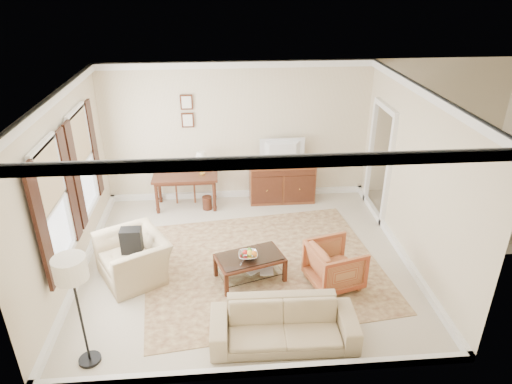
{
  "coord_description": "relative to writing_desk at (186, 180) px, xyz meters",
  "views": [
    {
      "loc": [
        -0.37,
        -6.49,
        4.51
      ],
      "look_at": [
        0.2,
        0.3,
        1.15
      ],
      "focal_mm": 32.0,
      "sensor_mm": 36.0,
      "label": 1
    }
  ],
  "objects": [
    {
      "name": "desk_chair",
      "position": [
        -0.03,
        0.35,
        -0.08
      ],
      "size": [
        0.46,
        0.46,
        1.05
      ],
      "primitive_type": null,
      "rotation": [
        0.0,
        0.0,
        0.03
      ],
      "color": "brown",
      "rests_on": "room_shell"
    },
    {
      "name": "desk_lamp",
      "position": [
        0.35,
        0.0,
        0.36
      ],
      "size": [
        0.32,
        0.32,
        0.5
      ],
      "primitive_type": null,
      "color": "silver",
      "rests_on": "writing_desk"
    },
    {
      "name": "room_shell",
      "position": [
        1.1,
        -2.07,
        1.86
      ],
      "size": [
        5.51,
        5.01,
        2.91
      ],
      "color": "beige",
      "rests_on": "ground"
    },
    {
      "name": "fruit_bowl",
      "position": [
        1.1,
        -2.64,
        -0.11
      ],
      "size": [
        0.42,
        0.42,
        0.1
      ],
      "primitive_type": "imported",
      "color": "silver",
      "rests_on": "coffee_table"
    },
    {
      "name": "striped_armchair",
      "position": [
        2.44,
        -2.83,
        -0.22
      ],
      "size": [
        0.88,
        0.92,
        0.78
      ],
      "primitive_type": "imported",
      "rotation": [
        0.0,
        0.0,
        1.84
      ],
      "color": "#9B3D21",
      "rests_on": "room_shell"
    },
    {
      "name": "book_a",
      "position": [
        1.05,
        -2.62,
        -0.43
      ],
      "size": [
        0.26,
        0.18,
        0.38
      ],
      "primitive_type": "imported",
      "rotation": [
        0.0,
        0.0,
        0.56
      ],
      "color": "brown",
      "rests_on": "coffee_table"
    },
    {
      "name": "tv",
      "position": [
        2.01,
        0.12,
        0.68
      ],
      "size": [
        0.88,
        0.51,
        0.12
      ],
      "primitive_type": "imported",
      "rotation": [
        0.0,
        0.0,
        3.14
      ],
      "color": "black",
      "rests_on": "sideboard"
    },
    {
      "name": "rug",
      "position": [
        1.37,
        -2.25,
        -0.6
      ],
      "size": [
        4.23,
        3.75,
        0.01
      ],
      "primitive_type": "cube",
      "rotation": [
        0.0,
        0.0,
        0.12
      ],
      "color": "#57281D",
      "rests_on": "room_shell"
    },
    {
      "name": "sofa",
      "position": [
        1.48,
        -3.99,
        -0.23
      ],
      "size": [
        1.95,
        0.62,
        0.75
      ],
      "primitive_type": "imported",
      "rotation": [
        0.0,
        0.0,
        -0.03
      ],
      "color": "tan",
      "rests_on": "room_shell"
    },
    {
      "name": "backpack",
      "position": [
        -0.7,
        -2.39,
        0.12
      ],
      "size": [
        0.37,
        0.39,
        0.4
      ],
      "primitive_type": "cube",
      "rotation": [
        0.0,
        0.0,
        -0.89
      ],
      "color": "black",
      "rests_on": "club_armchair"
    },
    {
      "name": "writing_desk",
      "position": [
        0.0,
        0.0,
        0.0
      ],
      "size": [
        1.31,
        0.66,
        0.72
      ],
      "color": "#452013",
      "rests_on": "room_shell"
    },
    {
      "name": "window_front",
      "position": [
        -1.6,
        -2.77,
        0.94
      ],
      "size": [
        0.12,
        1.56,
        1.8
      ],
      "primitive_type": null,
      "color": "#CCB284",
      "rests_on": "room_shell"
    },
    {
      "name": "floor_lamp",
      "position": [
        -1.03,
        -4.13,
        0.71
      ],
      "size": [
        0.39,
        0.39,
        1.57
      ],
      "color": "black",
      "rests_on": "room_shell"
    },
    {
      "name": "doorway",
      "position": [
        3.81,
        -0.57,
        0.47
      ],
      "size": [
        0.1,
        1.12,
        2.25
      ],
      "primitive_type": null,
      "color": "white",
      "rests_on": "room_shell"
    },
    {
      "name": "annex_bedroom",
      "position": [
        5.59,
        -0.92,
        -0.27
      ],
      "size": [
        3.0,
        2.7,
        2.9
      ],
      "color": "beige",
      "rests_on": "ground"
    },
    {
      "name": "window_rear",
      "position": [
        -1.6,
        -1.17,
        0.94
      ],
      "size": [
        0.12,
        1.56,
        1.8
      ],
      "primitive_type": null,
      "color": "#CCB284",
      "rests_on": "room_shell"
    },
    {
      "name": "framed_prints",
      "position": [
        0.1,
        0.4,
        1.33
      ],
      "size": [
        0.25,
        0.04,
        0.68
      ],
      "primitive_type": null,
      "color": "#452013",
      "rests_on": "room_shell"
    },
    {
      "name": "club_armchair",
      "position": [
        -0.71,
        -2.36,
        -0.13
      ],
      "size": [
        1.16,
        1.31,
        0.96
      ],
      "primitive_type": "imported",
      "rotation": [
        0.0,
        0.0,
        -1.06
      ],
      "color": "tan",
      "rests_on": "room_shell"
    },
    {
      "name": "coffee_table",
      "position": [
        1.13,
        -2.6,
        -0.27
      ],
      "size": [
        1.17,
        0.89,
        0.44
      ],
      "rotation": [
        0.0,
        0.0,
        0.3
      ],
      "color": "#452013",
      "rests_on": "room_shell"
    },
    {
      "name": "sideboard",
      "position": [
        2.01,
        0.14,
        -0.19
      ],
      "size": [
        1.37,
        0.53,
        0.84
      ],
      "primitive_type": "cube",
      "color": "brown",
      "rests_on": "room_shell"
    },
    {
      "name": "book_b",
      "position": [
        1.29,
        -2.6,
        -0.44
      ],
      "size": [
        0.28,
        0.05,
        0.38
      ],
      "primitive_type": "imported",
      "rotation": [
        0.0,
        0.0,
        -0.07
      ],
      "color": "brown",
      "rests_on": "coffee_table"
    }
  ]
}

